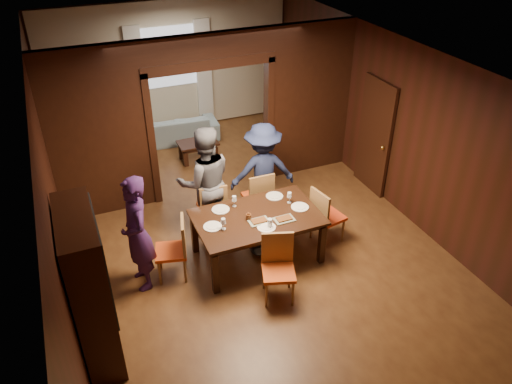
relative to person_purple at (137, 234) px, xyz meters
name	(u,v)px	position (x,y,z in m)	size (l,w,h in m)	color
floor	(246,234)	(1.80, 0.51, -0.87)	(9.00, 9.00, 0.00)	#4E2B16
ceiling	(244,61)	(1.80, 0.51, 2.03)	(5.50, 9.00, 0.02)	silver
room_walls	(206,108)	(1.80, 2.39, 0.63)	(5.52, 9.01, 2.90)	black
person_purple	(137,234)	(0.00, 0.00, 0.00)	(0.64, 0.42, 1.75)	#391A4E
person_grey	(205,182)	(1.25, 0.85, 0.06)	(0.91, 0.71, 1.87)	#505057
person_navy	(263,171)	(2.29, 0.96, -0.03)	(1.10, 0.63, 1.70)	#1B2445
sofa	(174,129)	(1.61, 4.36, -0.59)	(1.94, 0.76, 0.57)	#85A0AE
serving_bowl	(261,210)	(1.83, -0.02, -0.07)	(0.35, 0.35, 0.09)	black
dining_table	(257,237)	(1.74, -0.09, -0.49)	(1.85, 1.15, 0.76)	black
coffee_table	(198,151)	(1.84, 3.29, -0.67)	(0.80, 0.50, 0.40)	black
chair_left	(171,249)	(0.43, -0.02, -0.39)	(0.44, 0.44, 0.97)	#CF4213
chair_right	(328,215)	(2.94, -0.14, -0.39)	(0.44, 0.44, 0.97)	red
chair_far_l	(212,206)	(1.32, 0.80, -0.39)	(0.44, 0.44, 0.97)	#EB5516
chair_far_r	(257,195)	(2.13, 0.82, -0.39)	(0.44, 0.44, 0.97)	#CA4013
chair_near	(279,270)	(1.66, -1.02, -0.39)	(0.44, 0.44, 0.97)	#DB4C14
hutch	(90,289)	(-0.73, -0.99, 0.13)	(0.40, 1.20, 2.00)	black
door_right	(374,136)	(4.50, 1.01, 0.18)	(0.06, 0.90, 2.10)	black
window_far	(169,57)	(1.80, 4.95, 0.83)	(1.20, 0.03, 1.30)	silver
curtain_left	(138,82)	(1.05, 4.91, 0.38)	(0.35, 0.06, 2.40)	white
curtain_right	(204,73)	(2.55, 4.91, 0.38)	(0.35, 0.06, 2.40)	white
plate_left	(213,227)	(1.05, -0.09, -0.11)	(0.27, 0.27, 0.01)	white
plate_far_l	(221,210)	(1.30, 0.27, -0.11)	(0.27, 0.27, 0.01)	silver
plate_far_r	(275,196)	(2.20, 0.29, -0.11)	(0.27, 0.27, 0.01)	silver
plate_right	(300,207)	(2.43, -0.13, -0.11)	(0.27, 0.27, 0.01)	white
plate_near	(266,227)	(1.75, -0.41, -0.11)	(0.27, 0.27, 0.01)	white
platter_a	(259,221)	(1.71, -0.24, -0.10)	(0.30, 0.20, 0.04)	gray
platter_b	(284,219)	(2.07, -0.33, -0.10)	(0.30, 0.20, 0.04)	gray
wineglass_left	(223,224)	(1.18, -0.20, -0.02)	(0.08, 0.08, 0.18)	silver
wineglass_far	(234,201)	(1.52, 0.28, -0.02)	(0.08, 0.08, 0.18)	silver
wineglass_right	(289,198)	(2.34, 0.05, -0.02)	(0.08, 0.08, 0.18)	silver
tumbler	(270,223)	(1.80, -0.41, -0.04)	(0.07, 0.07, 0.14)	silver
condiment_jar	(249,216)	(1.59, -0.12, -0.06)	(0.08, 0.08, 0.11)	#512A13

